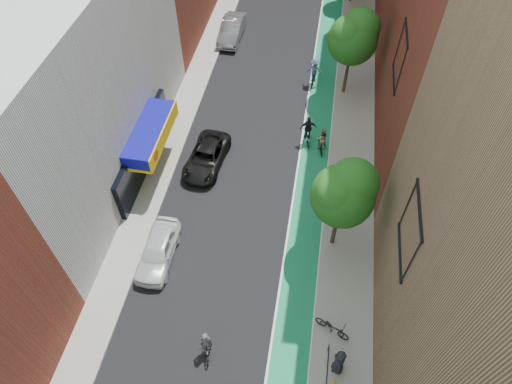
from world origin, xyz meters
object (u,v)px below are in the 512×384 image
at_px(parked_car_white, 158,250).
at_px(cyclist_lane_near, 321,142).
at_px(parked_car_black, 206,157).
at_px(cyclist_lane_mid, 308,133).
at_px(pedestrian, 339,361).
at_px(cyclist_lead, 206,347).
at_px(parked_car_silver, 232,29).
at_px(cyclist_lane_far, 314,73).

relative_size(parked_car_white, cyclist_lane_near, 2.23).
xyz_separation_m(parked_car_black, cyclist_lane_mid, (6.39, 3.19, 0.20)).
bearing_deg(parked_car_black, parked_car_white, -92.10).
relative_size(parked_car_black, pedestrian, 2.62).
bearing_deg(cyclist_lead, pedestrian, 167.12).
height_order(cyclist_lane_near, cyclist_lane_mid, cyclist_lane_mid).
height_order(parked_car_black, parked_car_silver, parked_car_silver).
bearing_deg(cyclist_lane_mid, cyclist_lane_far, -101.14).
distance_m(parked_car_black, cyclist_lane_mid, 7.15).
distance_m(parked_car_silver, cyclist_lead, 27.82).
height_order(parked_car_black, cyclist_lane_far, cyclist_lane_far).
xyz_separation_m(cyclist_lead, cyclist_lane_far, (3.25, 22.18, 0.32)).
relative_size(parked_car_black, cyclist_lane_far, 2.14).
relative_size(parked_car_silver, pedestrian, 2.68).
height_order(parked_car_silver, cyclist_lane_mid, cyclist_lane_mid).
xyz_separation_m(cyclist_lane_far, pedestrian, (3.08, -21.95, 0.05)).
bearing_deg(cyclist_lane_far, parked_car_white, 71.37).
bearing_deg(parked_car_black, pedestrian, -47.31).
bearing_deg(cyclist_lead, cyclist_lane_mid, -117.30).
bearing_deg(parked_car_white, parked_car_silver, 90.55).
xyz_separation_m(parked_car_white, parked_car_silver, (-0.40, 22.65, 0.07)).
relative_size(parked_car_silver, cyclist_lead, 2.41).
height_order(parked_car_white, parked_car_black, parked_car_white).
relative_size(parked_car_white, pedestrian, 2.37).
bearing_deg(cyclist_lead, parked_car_white, -65.67).
distance_m(cyclist_lane_mid, cyclist_lane_far, 6.64).
xyz_separation_m(parked_car_white, cyclist_lane_far, (7.19, 17.35, 0.28)).
bearing_deg(cyclist_lead, parked_car_black, -91.35).
relative_size(parked_car_black, cyclist_lead, 2.36).
bearing_deg(parked_car_white, pedestrian, -24.61).
distance_m(cyclist_lead, cyclist_lane_mid, 15.92).
distance_m(cyclist_lane_near, cyclist_lane_mid, 1.19).
height_order(cyclist_lane_mid, cyclist_lane_far, cyclist_lane_mid).
height_order(parked_car_white, parked_car_silver, parked_car_silver).
bearing_deg(pedestrian, cyclist_lane_far, -172.13).
relative_size(cyclist_lane_mid, pedestrian, 1.23).
distance_m(parked_car_white, parked_car_black, 7.59).
relative_size(parked_car_silver, cyclist_lane_near, 2.51).
distance_m(parked_car_white, cyclist_lane_near, 13.05).
xyz_separation_m(cyclist_lane_mid, pedestrian, (2.91, -15.32, 0.20)).
bearing_deg(parked_car_silver, parked_car_white, -87.88).
bearing_deg(pedestrian, cyclist_lane_mid, -169.34).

